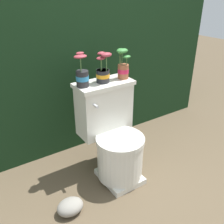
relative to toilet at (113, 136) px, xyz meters
name	(u,v)px	position (x,y,z in m)	size (l,w,h in m)	color
ground_plane	(126,174)	(0.08, -0.08, -0.36)	(12.00, 12.00, 0.00)	brown
hedge_backdrop	(65,45)	(0.08, 1.00, 0.52)	(2.88, 0.97, 1.76)	black
toilet	(113,136)	(0.00, 0.00, 0.00)	(0.45, 0.53, 0.77)	silver
potted_plant_left	(82,75)	(-0.18, 0.13, 0.50)	(0.11, 0.09, 0.24)	#262628
potted_plant_midleft	(103,72)	(-0.01, 0.13, 0.50)	(0.11, 0.11, 0.23)	#262628
potted_plant_middle	(123,66)	(0.17, 0.12, 0.51)	(0.11, 0.09, 0.23)	#9E5638
garden_stone	(70,207)	(-0.48, -0.19, -0.30)	(0.19, 0.15, 0.10)	gray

